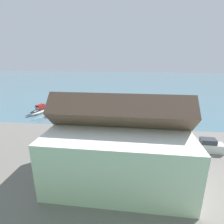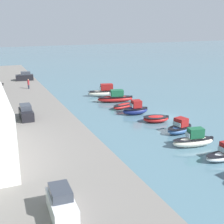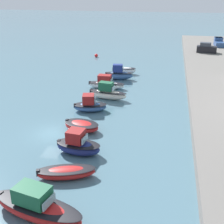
% 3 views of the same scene
% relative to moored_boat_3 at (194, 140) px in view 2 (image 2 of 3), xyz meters
% --- Properties ---
extents(ground_plane, '(320.00, 320.00, 0.00)m').
position_rel_moored_boat_3_xyz_m(ground_plane, '(12.04, -3.76, -0.90)').
color(ground_plane, slate).
extents(moored_boat_3, '(2.57, 5.84, 2.49)m').
position_rel_moored_boat_3_xyz_m(moored_boat_3, '(0.00, 0.00, 0.00)').
color(moored_boat_3, white).
rests_on(moored_boat_3, ground_plane).
extents(moored_boat_4, '(3.02, 4.64, 2.24)m').
position_rel_moored_boat_3_xyz_m(moored_boat_4, '(4.91, -1.33, -0.10)').
color(moored_boat_4, '#33568E').
rests_on(moored_boat_4, ground_plane).
extents(moored_boat_5, '(3.48, 4.65, 1.03)m').
position_rel_moored_boat_3_xyz_m(moored_boat_5, '(10.71, -0.81, -0.35)').
color(moored_boat_5, red).
rests_on(moored_boat_5, ground_plane).
extents(moored_boat_6, '(2.72, 4.69, 2.47)m').
position_rel_moored_boat_3_xyz_m(moored_boat_6, '(15.77, 0.29, -0.00)').
color(moored_boat_6, navy).
rests_on(moored_boat_6, ground_plane).
extents(moored_boat_7, '(3.21, 5.37, 0.94)m').
position_rel_moored_boat_3_xyz_m(moored_boat_7, '(19.93, 0.45, -0.39)').
color(moored_boat_7, red).
rests_on(moored_boat_7, ground_plane).
extents(moored_boat_8, '(3.85, 7.50, 2.41)m').
position_rel_moored_boat_3_xyz_m(moored_boat_8, '(24.96, 0.00, -0.03)').
color(moored_boat_8, red).
rests_on(moored_boat_8, ground_plane).
extents(moored_boat_9, '(3.56, 7.69, 2.61)m').
position_rel_moored_boat_3_xyz_m(moored_boat_9, '(30.35, 0.01, 0.05)').
color(moored_boat_9, white).
rests_on(moored_boat_9, ground_plane).
extents(parked_car_0, '(4.22, 1.84, 2.16)m').
position_rel_moored_boat_3_xyz_m(parked_car_0, '(16.36, 18.51, 1.31)').
color(parked_car_0, black).
rests_on(parked_car_0, quay_promenade).
extents(parked_car_1, '(2.27, 4.38, 2.16)m').
position_rel_moored_boat_3_xyz_m(parked_car_1, '(48.71, 14.18, 1.31)').
color(parked_car_1, black).
rests_on(parked_car_1, quay_promenade).
extents(parked_car_3, '(4.27, 1.98, 2.16)m').
position_rel_moored_boat_3_xyz_m(parked_car_3, '(-9.53, 19.60, 1.31)').
color(parked_car_3, silver).
rests_on(parked_car_3, quay_promenade).
extents(person_on_quay, '(0.40, 0.40, 2.14)m').
position_rel_moored_boat_3_xyz_m(person_on_quay, '(38.28, 14.84, 1.49)').
color(person_on_quay, '#232838').
rests_on(person_on_quay, quay_promenade).
extents(dog_on_quay, '(0.88, 0.41, 0.68)m').
position_rel_moored_boat_3_xyz_m(dog_on_quay, '(43.69, 19.77, 0.85)').
color(dog_on_quay, black).
rests_on(dog_on_quay, quay_promenade).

